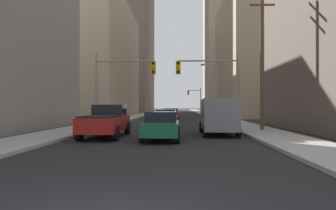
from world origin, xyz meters
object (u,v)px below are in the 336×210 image
(traffic_signal_near_right, at_px, (211,77))
(traffic_signal_far_right, at_px, (195,96))
(cargo_van_grey, at_px, (218,114))
(pickup_truck_red, at_px, (106,121))
(sedan_maroon, at_px, (171,115))
(sedan_beige, at_px, (166,118))
(traffic_signal_near_left, at_px, (123,78))
(sedan_green, at_px, (162,126))

(traffic_signal_near_right, xyz_separation_m, traffic_signal_far_right, (0.88, 44.57, -0.09))
(cargo_van_grey, bearing_deg, pickup_truck_red, -164.95)
(sedan_maroon, height_order, traffic_signal_near_right, traffic_signal_near_right)
(pickup_truck_red, bearing_deg, traffic_signal_far_right, 81.52)
(sedan_beige, bearing_deg, sedan_maroon, 89.72)
(sedan_beige, xyz_separation_m, traffic_signal_far_right, (4.47, 43.05, 3.24))
(traffic_signal_near_left, xyz_separation_m, traffic_signal_near_right, (7.01, 0.00, 0.01))
(sedan_beige, xyz_separation_m, traffic_signal_near_left, (-3.43, -1.52, 3.32))
(sedan_beige, relative_size, sedan_maroon, 1.01)
(cargo_van_grey, bearing_deg, sedan_maroon, 101.94)
(sedan_maroon, bearing_deg, traffic_signal_near_left, -105.74)
(sedan_beige, height_order, traffic_signal_near_left, traffic_signal_near_left)
(sedan_maroon, xyz_separation_m, traffic_signal_near_right, (3.53, -12.33, 3.33))
(traffic_signal_near_left, xyz_separation_m, traffic_signal_far_right, (7.89, 44.57, -0.08))
(sedan_green, height_order, traffic_signal_near_left, traffic_signal_near_left)
(traffic_signal_near_left, distance_m, traffic_signal_far_right, 45.26)
(pickup_truck_red, distance_m, traffic_signal_near_right, 9.74)
(traffic_signal_far_right, bearing_deg, traffic_signal_near_left, -100.04)
(traffic_signal_near_left, relative_size, traffic_signal_far_right, 1.00)
(pickup_truck_red, bearing_deg, traffic_signal_near_left, 92.76)
(sedan_green, distance_m, sedan_maroon, 20.13)
(cargo_van_grey, relative_size, sedan_beige, 1.24)
(pickup_truck_red, relative_size, cargo_van_grey, 1.03)
(sedan_green, bearing_deg, sedan_maroon, 90.48)
(sedan_green, bearing_deg, traffic_signal_near_right, 66.64)
(sedan_green, distance_m, traffic_signal_near_left, 9.22)
(sedan_green, distance_m, traffic_signal_far_right, 52.64)
(cargo_van_grey, height_order, traffic_signal_near_left, traffic_signal_near_left)
(traffic_signal_near_left, bearing_deg, traffic_signal_far_right, 79.96)
(sedan_maroon, relative_size, traffic_signal_near_right, 0.70)
(cargo_van_grey, height_order, traffic_signal_far_right, traffic_signal_far_right)
(sedan_green, bearing_deg, cargo_van_grey, 44.15)
(sedan_green, bearing_deg, traffic_signal_near_left, 115.06)
(traffic_signal_near_right, relative_size, traffic_signal_far_right, 1.00)
(pickup_truck_red, height_order, traffic_signal_far_right, traffic_signal_far_right)
(cargo_van_grey, bearing_deg, traffic_signal_near_left, 147.41)
(pickup_truck_red, xyz_separation_m, cargo_van_grey, (6.73, 1.81, 0.35))
(pickup_truck_red, xyz_separation_m, traffic_signal_near_right, (6.71, 6.31, 3.17))
(sedan_beige, relative_size, traffic_signal_near_left, 0.71)
(cargo_van_grey, relative_size, sedan_maroon, 1.25)
(pickup_truck_red, distance_m, traffic_signal_far_right, 51.53)
(cargo_van_grey, relative_size, sedan_green, 1.25)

